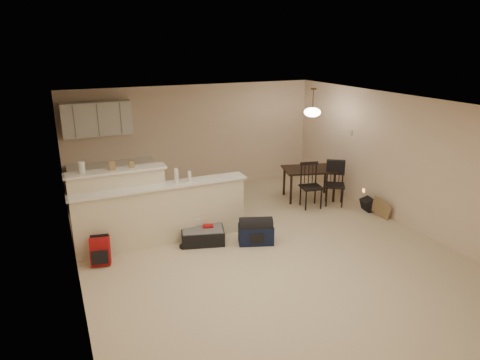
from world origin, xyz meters
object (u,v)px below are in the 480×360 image
dining_chair_far (335,184)px  navy_duffel (256,234)px  pendant_lamp (312,112)px  suitcase (203,236)px  dining_table (309,172)px  dining_chair_near (311,186)px  black_daypack (368,205)px  red_backpack (100,251)px

dining_chair_far → navy_duffel: (-2.41, -0.99, -0.31)m
pendant_lamp → navy_duffel: (-2.11, -1.56, -1.82)m
dining_chair_far → suitcase: size_ratio=1.27×
dining_table → dining_chair_near: 0.56m
dining_chair_near → navy_duffel: bearing=-139.4°
suitcase → black_daypack: 3.72m
dining_chair_near → suitcase: bearing=-155.6°
suitcase → navy_duffel: navy_duffel is taller
dining_table → suitcase: size_ratio=1.74×
pendant_lamp → navy_duffel: bearing=-143.5°
dining_table → red_backpack: bearing=-149.8°
dining_chair_near → dining_chair_far: size_ratio=1.02×
black_daypack → pendant_lamp: bearing=43.5°
dining_table → navy_duffel: bearing=-127.7°
suitcase → black_daypack: black_daypack is taller
dining_table → pendant_lamp: bearing=105.8°
suitcase → navy_duffel: size_ratio=1.23×
dining_table → suitcase: dining_table is taller
pendant_lamp → red_backpack: (-4.73, -1.21, -1.76)m
dining_chair_far → red_backpack: 5.07m
navy_duffel → pendant_lamp: bearing=56.1°
dining_chair_far → red_backpack: bearing=-138.9°
dining_chair_near → suitcase: 2.82m
pendant_lamp → black_daypack: 2.32m
red_backpack → navy_duffel: size_ratio=0.75×
dining_chair_far → suitcase: dining_chair_far is taller
dining_chair_far → suitcase: 3.34m
dining_table → dining_chair_far: bearing=-46.4°
suitcase → red_backpack: red_backpack is taller
dining_chair_far → navy_duffel: size_ratio=1.55×
black_daypack → navy_duffel: bearing=108.5°
dining_table → pendant_lamp: 1.36m
red_backpack → black_daypack: size_ratio=1.55×
pendant_lamp → navy_duffel: pendant_lamp is taller
dining_table → dining_chair_far: 0.66m
dining_table → dining_chair_near: (-0.25, -0.48, -0.14)m
pendant_lamp → red_backpack: 5.19m
pendant_lamp → dining_chair_near: pendant_lamp is taller
dining_table → black_daypack: dining_table is taller
dining_chair_near → red_backpack: dining_chair_near is taller
dining_chair_far → navy_duffel: bearing=-123.9°
suitcase → red_backpack: size_ratio=1.63×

